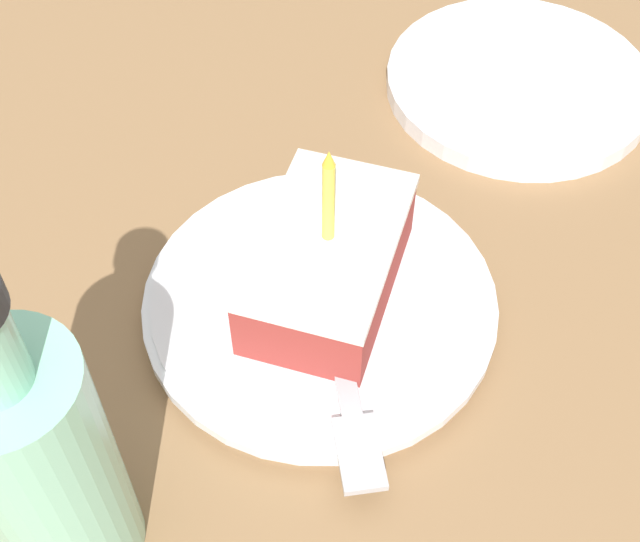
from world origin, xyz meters
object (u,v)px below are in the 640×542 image
cake_slice (328,263)px  bottle (41,463)px  side_plate (518,82)px  plate (320,305)px  fork (341,360)px

cake_slice → bottle: bottle is taller
bottle → side_plate: (-0.16, -0.44, -0.08)m
side_plate → plate: bearing=71.9°
fork → side_plate: 0.31m
cake_slice → fork: cake_slice is taller
cake_slice → side_plate: size_ratio=0.63×
cake_slice → fork: bearing=115.3°
fork → cake_slice: bearing=-64.7°
plate → cake_slice: 0.04m
fork → bottle: (0.10, 0.14, 0.07)m
plate → bottle: bottle is taller
plate → bottle: bearing=66.4°
side_plate → fork: bearing=79.1°
bottle → side_plate: size_ratio=1.05×
cake_slice → side_plate: cake_slice is taller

